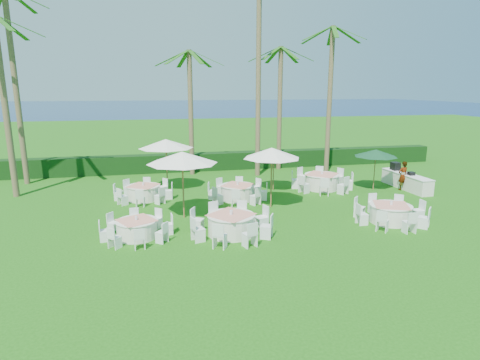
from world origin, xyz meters
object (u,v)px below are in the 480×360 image
Objects in this scene: banquet_table_e at (238,192)px; umbrella_b at (272,153)px; banquet_table_c at (390,213)px; banquet_table_a at (137,228)px; umbrella_green at (376,153)px; umbrella_d at (274,153)px; umbrella_c at (166,144)px; banquet_table_b at (231,224)px; buffet_table at (406,181)px; umbrella_a at (182,158)px; banquet_table_d at (144,192)px; staff_person at (403,176)px; banquet_table_f at (322,181)px.

umbrella_b reaches higher than banquet_table_e.
banquet_table_c is at bearing -41.31° from banquet_table_e.
banquet_table_a is at bearing -156.06° from umbrella_b.
umbrella_green is at bearing 66.37° from banquet_table_c.
umbrella_c is at bearing 166.23° from umbrella_d.
umbrella_c is (-4.74, 4.52, -0.02)m from umbrella_b.
banquet_table_b is 1.37× the size of umbrella_green.
banquet_table_b is at bearing -155.50° from buffet_table.
banquet_table_a is 3.64m from banquet_table_b.
umbrella_a is at bearing -168.60° from buffet_table.
banquet_table_a is 0.93× the size of banquet_table_d.
banquet_table_d is 4.52m from umbrella_a.
banquet_table_a is 0.85× the size of banquet_table_b.
buffet_table is at bearing 17.33° from banquet_table_a.
banquet_table_b is at bearing -74.65° from umbrella_c.
banquet_table_b is 4.71m from umbrella_b.
banquet_table_c is 0.82× the size of buffet_table.
banquet_table_a is 5.48m from banquet_table_d.
umbrella_a is (-2.96, -2.41, 2.30)m from banquet_table_e.
staff_person is (10.81, 4.84, 0.39)m from banquet_table_b.
staff_person is at bearing 10.57° from umbrella_a.
umbrella_c is 1.27× the size of umbrella_green.
umbrella_a reaches higher than banquet_table_d.
umbrella_b reaches higher than buffet_table.
banquet_table_e is at bearing -167.52° from banquet_table_f.
staff_person is at bearing 16.81° from banquet_table_a.
umbrella_c is (-3.45, 2.84, 2.22)m from banquet_table_e.
banquet_table_d is at bearing 155.72° from umbrella_b.
umbrella_a is at bearing 123.06° from banquet_table_b.
umbrella_a is 11.26m from umbrella_green.
umbrella_green is (2.79, -0.82, 1.65)m from banquet_table_f.
umbrella_c is at bearing 105.35° from banquet_table_b.
umbrella_c is at bearing 168.84° from banquet_table_f.
banquet_table_f reaches higher than banquet_table_a.
banquet_table_f is at bearing -24.47° from staff_person.
staff_person is (14.23, -1.12, 0.43)m from banquet_table_d.
banquet_table_e is 1.01× the size of umbrella_c.
banquet_table_c is 7.50m from banquet_table_e.
umbrella_a reaches higher than staff_person.
banquet_table_b is 1.06× the size of umbrella_a.
banquet_table_c is at bearing -62.73° from umbrella_d.
umbrella_b is at bearing -43.69° from umbrella_c.
banquet_table_e is 4.46m from umbrella_a.
buffet_table is at bearing -4.20° from umbrella_green.
banquet_table_e is at bearing 39.14° from umbrella_a.
umbrella_d reaches higher than banquet_table_c.
umbrella_green reaches higher than staff_person.
umbrella_green is at bearing -23.57° from staff_person.
banquet_table_a is 10.58m from banquet_table_c.
staff_person is (9.49, -0.09, 0.42)m from banquet_table_e.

